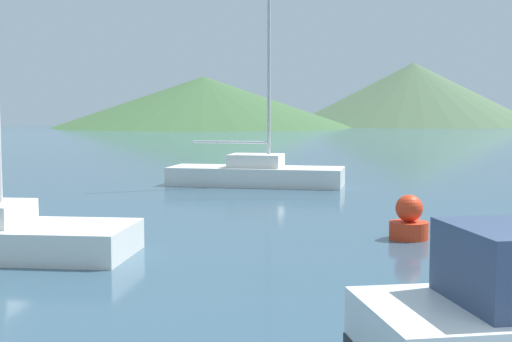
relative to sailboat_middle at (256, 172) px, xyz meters
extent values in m
cube|color=white|center=(0.00, 0.00, -0.14)|extent=(6.58, 4.67, 0.67)
cube|color=white|center=(0.00, 0.00, 0.43)|extent=(2.34, 2.14, 0.47)
cylinder|color=#BCBCC1|center=(0.42, -0.21, 4.80)|extent=(0.12, 0.12, 9.22)
cylinder|color=#BCBCC1|center=(-0.85, 0.42, 1.10)|extent=(2.59, 1.35, 0.10)
cylinder|color=red|center=(0.38, -11.31, -0.29)|extent=(0.83, 0.83, 0.37)
sphere|color=red|center=(0.38, -11.31, 0.19)|extent=(0.58, 0.58, 0.58)
cone|color=#3D6038|center=(13.96, 84.53, 3.45)|extent=(46.38, 46.38, 7.85)
cone|color=#4C6647|center=(50.86, 86.70, 4.90)|extent=(42.12, 42.12, 10.74)
camera|label=1|loc=(-6.64, -25.03, 2.30)|focal=50.00mm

